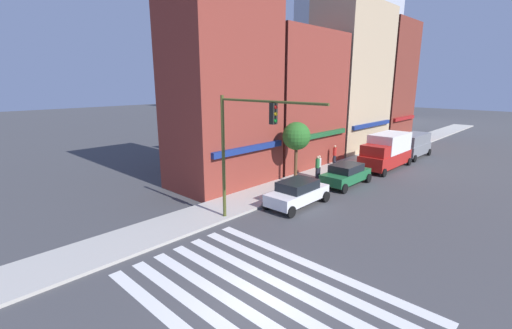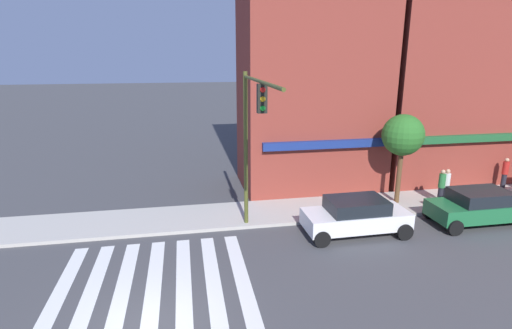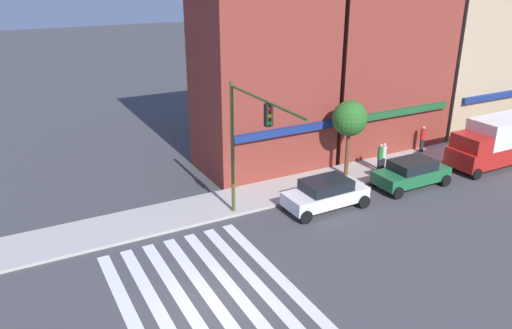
# 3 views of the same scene
# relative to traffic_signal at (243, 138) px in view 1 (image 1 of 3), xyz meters

# --- Properties ---
(ground_plane) EXTENTS (200.00, 200.00, 0.00)m
(ground_plane) POSITION_rel_traffic_signal_xyz_m (-3.80, -4.89, -4.70)
(ground_plane) COLOR #424244
(sidewalk_left) EXTENTS (120.00, 3.00, 0.15)m
(sidewalk_left) POSITION_rel_traffic_signal_xyz_m (-3.80, 2.61, -4.63)
(sidewalk_left) COLOR #B2ADA3
(sidewalk_left) RESTS_ON ground_plane
(crosswalk_stripes) EXTENTS (6.41, 10.80, 0.01)m
(crosswalk_stripes) POSITION_rel_traffic_signal_xyz_m (-3.80, -4.89, -4.70)
(crosswalk_stripes) COLOR silver
(crosswalk_stripes) RESTS_ON ground_plane
(storefront_row) EXTENTS (34.91, 5.30, 15.34)m
(storefront_row) POSITION_rel_traffic_signal_xyz_m (18.33, 6.61, 2.43)
(storefront_row) COLOR maroon
(storefront_row) RESTS_ON ground_plane
(traffic_signal) EXTENTS (0.32, 6.41, 6.76)m
(traffic_signal) POSITION_rel_traffic_signal_xyz_m (0.00, 0.00, 0.00)
(traffic_signal) COLOR #474C1E
(traffic_signal) RESTS_ON ground_plane
(sedan_white) EXTENTS (4.42, 2.02, 1.59)m
(sedan_white) POSITION_rel_traffic_signal_xyz_m (4.42, -0.19, -3.86)
(sedan_white) COLOR white
(sedan_white) RESTS_ON ground_plane
(sedan_green) EXTENTS (4.41, 2.02, 1.59)m
(sedan_green) POSITION_rel_traffic_signal_xyz_m (10.33, -0.19, -3.86)
(sedan_green) COLOR #1E6638
(sedan_green) RESTS_ON ground_plane
(box_truck_red) EXTENTS (6.21, 2.42, 3.04)m
(box_truck_red) POSITION_rel_traffic_signal_xyz_m (17.25, -0.19, -3.11)
(box_truck_red) COLOR #B21E19
(box_truck_red) RESTS_ON ground_plane
(van_grey) EXTENTS (5.00, 2.22, 2.34)m
(van_grey) POSITION_rel_traffic_signal_xyz_m (23.64, -0.19, -3.41)
(van_grey) COLOR slate
(van_grey) RESTS_ON ground_plane
(pedestrian_green_top) EXTENTS (0.32, 0.32, 1.77)m
(pedestrian_green_top) POSITION_rel_traffic_signal_xyz_m (9.97, 2.06, -3.63)
(pedestrian_green_top) COLOR #23232D
(pedestrian_green_top) RESTS_ON sidewalk_left
(pedestrian_white_shirt) EXTENTS (0.32, 0.32, 1.77)m
(pedestrian_white_shirt) POSITION_rel_traffic_signal_xyz_m (10.27, 2.11, -3.63)
(pedestrian_white_shirt) COLOR #23232D
(pedestrian_white_shirt) RESTS_ON sidewalk_left
(pedestrian_red_jacket) EXTENTS (0.32, 0.32, 1.77)m
(pedestrian_red_jacket) POSITION_rel_traffic_signal_xyz_m (14.86, 3.49, -3.63)
(pedestrian_red_jacket) COLOR #23232D
(pedestrian_red_jacket) RESTS_ON sidewalk_left
(street_tree) EXTENTS (2.02, 2.02, 4.49)m
(street_tree) POSITION_rel_traffic_signal_xyz_m (7.92, 2.61, -1.11)
(street_tree) COLOR brown
(street_tree) RESTS_ON sidewalk_left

